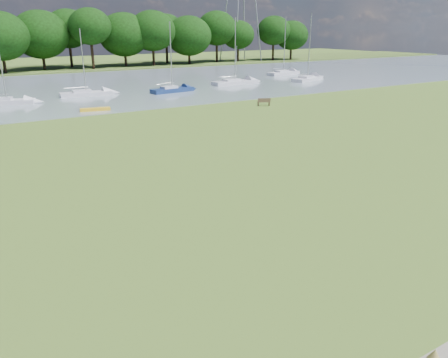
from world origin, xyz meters
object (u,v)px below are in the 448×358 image
sailboat_2 (307,78)px  sailboat_0 (6,100)px  sailboat_4 (234,81)px  sailboat_8 (172,88)px  riverbank_bench (264,102)px  sailboat_6 (283,72)px  kayak (95,109)px  sailboat_3 (85,92)px

sailboat_2 → sailboat_0: bearing=159.6°
sailboat_4 → sailboat_8: sailboat_4 is taller
sailboat_2 → sailboat_8: (-22.14, -0.71, 0.03)m
sailboat_0 → sailboat_8: bearing=16.0°
riverbank_bench → sailboat_0: 26.13m
sailboat_2 → sailboat_4: (-11.49, 1.90, 0.00)m
sailboat_6 → sailboat_8: (-24.43, -9.21, 0.01)m
sailboat_4 → kayak: bearing=-156.3°
sailboat_2 → sailboat_3: 31.81m
sailboat_2 → sailboat_3: sailboat_2 is taller
riverbank_bench → sailboat_4: sailboat_4 is taller
kayak → sailboat_8: 13.67m
sailboat_8 → sailboat_4: bearing=5.5°
sailboat_4 → sailboat_6: sailboat_6 is taller
sailboat_3 → sailboat_4: size_ratio=0.84×
kayak → sailboat_6: sailboat_6 is taller
sailboat_2 → sailboat_3: (-31.76, 1.84, -0.04)m
sailboat_2 → kayak: bearing=173.6°
sailboat_0 → sailboat_8: 18.08m
sailboat_2 → sailboat_4: size_ratio=1.08×
sailboat_0 → sailboat_3: bearing=30.3°
riverbank_bench → sailboat_2: sailboat_2 is taller
riverbank_bench → sailboat_3: (-13.49, 15.97, 0.06)m
kayak → riverbank_bench: bearing=-10.2°
sailboat_0 → sailboat_6: 43.31m
sailboat_0 → sailboat_3: 8.62m
sailboat_0 → sailboat_6: sailboat_6 is taller
riverbank_bench → sailboat_3: sailboat_3 is taller
kayak → sailboat_3: (1.77, 10.11, 0.27)m
riverbank_bench → sailboat_2: size_ratio=0.14×
sailboat_4 → sailboat_8: 10.97m
riverbank_bench → sailboat_4: 17.40m
riverbank_bench → kayak: riverbank_bench is taller
sailboat_2 → sailboat_8: size_ratio=1.16×
sailboat_3 → sailboat_4: bearing=4.9°
kayak → sailboat_8: sailboat_8 is taller
kayak → sailboat_6: (35.82, 16.76, 0.33)m
sailboat_0 → sailboat_4: size_ratio=0.76×
kayak → sailboat_6: size_ratio=0.31×
kayak → sailboat_4: size_ratio=0.32×
sailboat_8 → sailboat_2: bearing=-6.4°
sailboat_0 → kayak: bearing=-32.8°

